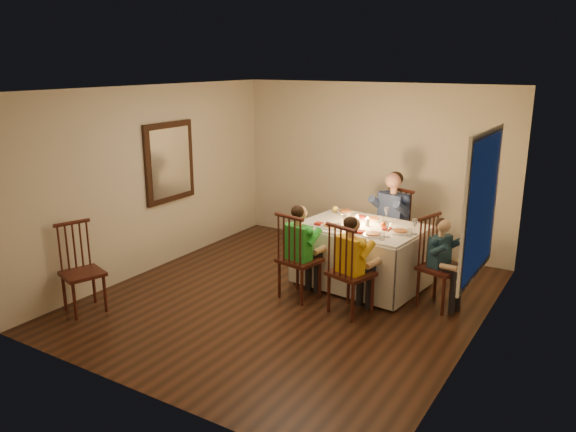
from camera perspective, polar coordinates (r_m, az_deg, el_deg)
The scene contains 26 objects.
ground at distance 7.20m, azimuth 0.18°, elevation -8.36°, with size 5.00×5.00×0.00m, color black.
wall_left at distance 8.15m, azimuth -13.46°, elevation 3.67°, with size 0.02×5.00×2.60m, color beige.
wall_right at distance 5.97m, azimuth 18.97°, elevation -1.06°, with size 0.02×5.00×2.60m, color beige.
wall_back at distance 8.96m, azimuth 8.58°, elevation 4.97°, with size 4.50×0.02×2.60m, color beige.
ceiling at distance 6.59m, azimuth 0.20°, elevation 12.78°, with size 5.00×5.00×0.00m, color white.
dining_table at distance 7.50m, azimuth 7.52°, elevation -2.66°, with size 1.70×1.31×0.80m.
chair_adult at distance 8.46m, azimuth 10.23°, elevation -4.90°, with size 0.46×0.44×1.13m, color #37120F, non-canonical shape.
chair_near_left at distance 7.25m, azimuth 1.17°, elevation -8.21°, with size 0.46×0.44×1.13m, color #37120F, non-canonical shape.
chair_near_right at distance 6.87m, azimuth 6.30°, elevation -9.71°, with size 0.46×0.44×1.13m, color #37120F, non-canonical shape.
chair_end at distance 7.23m, azimuth 14.97°, elevation -8.83°, with size 0.46×0.44×1.13m, color #37120F, non-canonical shape.
chair_extra at distance 7.28m, azimuth -19.79°, elevation -9.06°, with size 0.45×0.43×1.09m, color #37120F, non-canonical shape.
adult at distance 8.46m, azimuth 10.23°, elevation -4.90°, with size 0.54×0.49×1.39m, color navy, non-canonical shape.
child_green at distance 7.25m, azimuth 1.17°, elevation -8.21°, with size 0.44×0.40×1.21m, color green, non-canonical shape.
child_yellow at distance 6.87m, azimuth 6.30°, elevation -9.71°, with size 0.43×0.39×1.20m, color yellow, non-canonical shape.
child_teal at distance 7.23m, azimuth 14.97°, elevation -8.83°, with size 0.38×0.35×1.12m, color #1B3644, non-canonical shape.
setting_adult at distance 7.68m, azimuth 8.63°, elevation -0.36°, with size 0.26×0.26×0.02m, color silver.
setting_green at distance 7.30m, azimuth 4.33°, elevation -1.06°, with size 0.26×0.26×0.02m, color silver.
setting_yellow at distance 7.00m, azimuth 8.62°, elevation -1.92°, with size 0.26×0.26×0.02m, color silver.
setting_teal at distance 7.18m, azimuth 11.32°, elevation -1.60°, with size 0.26×0.26×0.02m, color silver.
candle_left at distance 7.46m, azimuth 7.00°, elevation -0.44°, with size 0.06×0.06×0.10m, color white.
candle_right at distance 7.39m, azimuth 8.07°, elevation -0.65°, with size 0.06×0.06×0.10m, color white.
squash at distance 8.02m, azimuth 4.82°, elevation 0.71°, with size 0.09×0.09×0.09m, color yellow.
orange_fruit at distance 7.34m, azimuth 9.64°, elevation -0.89°, with size 0.08×0.08×0.08m, color #E05E12.
serving_bowl at distance 7.90m, azimuth 5.84°, elevation 0.30°, with size 0.20×0.20×0.05m, color silver.
wall_mirror at distance 8.30m, azimuth -11.93°, elevation 5.37°, with size 0.06×0.95×1.15m.
window_blinds at distance 6.02m, azimuth 18.95°, elevation 1.06°, with size 0.07×1.34×1.54m.
Camera 1 is at (3.43, -5.62, 2.92)m, focal length 35.00 mm.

